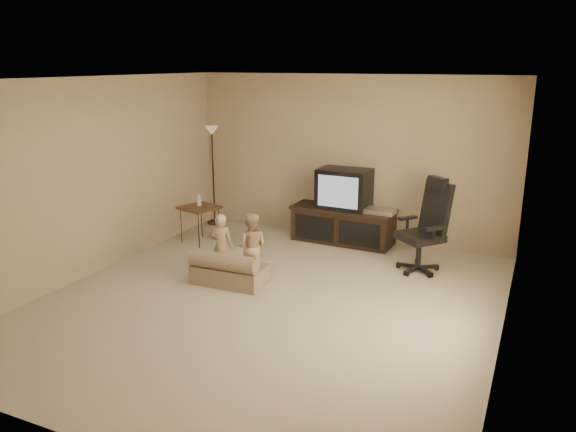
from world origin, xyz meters
name	(u,v)px	position (x,y,z in m)	size (l,w,h in m)	color
floor	(268,302)	(0.00, 0.00, 0.00)	(5.50, 5.50, 0.00)	#B8AD92
room_shell	(267,172)	(0.00, 0.00, 1.52)	(5.50, 5.50, 5.50)	white
tv_stand	(344,212)	(0.04, 2.49, 0.47)	(1.60, 0.64, 1.14)	black
office_chair	(424,238)	(1.40, 1.78, 0.45)	(0.81, 0.81, 1.25)	black
side_table	(199,208)	(-1.95, 1.57, 0.54)	(0.63, 0.63, 0.76)	brown
floor_lamp	(212,153)	(-2.30, 2.55, 1.21)	(0.26, 0.26, 1.66)	black
child_sofa	(228,271)	(-0.70, 0.29, 0.18)	(0.91, 0.54, 0.44)	tan
toddler_left	(222,246)	(-0.88, 0.44, 0.42)	(0.31, 0.23, 0.85)	tan
toddler_right	(251,246)	(-0.52, 0.57, 0.43)	(0.42, 0.23, 0.87)	tan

